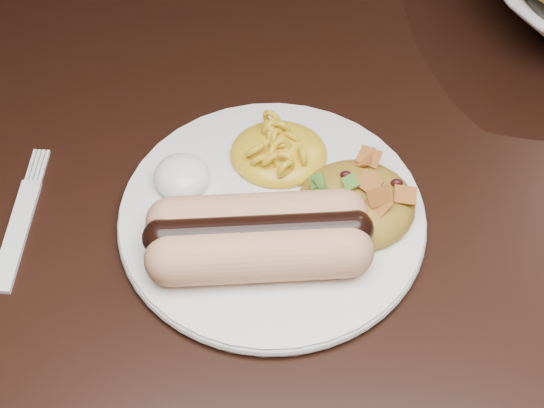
{
  "coord_description": "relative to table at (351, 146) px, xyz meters",
  "views": [
    {
      "loc": [
        -0.05,
        -0.53,
        1.25
      ],
      "look_at": [
        -0.07,
        -0.16,
        0.77
      ],
      "focal_mm": 55.0,
      "sensor_mm": 36.0,
      "label": 1
    }
  ],
  "objects": [
    {
      "name": "fork",
      "position": [
        -0.25,
        -0.19,
        0.09
      ],
      "size": [
        0.02,
        0.13,
        0.0
      ],
      "primitive_type": "cube",
      "rotation": [
        0.0,
        0.0,
        -0.0
      ],
      "color": "white",
      "rests_on": "table"
    },
    {
      "name": "taco_salad",
      "position": [
        -0.01,
        -0.16,
        0.12
      ],
      "size": [
        0.09,
        0.08,
        0.04
      ],
      "rotation": [
        0.0,
        0.0,
        -0.36
      ],
      "color": "#C75B16",
      "rests_on": "plate"
    },
    {
      "name": "sour_cream",
      "position": [
        -0.14,
        -0.14,
        0.12
      ],
      "size": [
        0.06,
        0.06,
        0.03
      ],
      "primitive_type": "ellipsoid",
      "rotation": [
        0.0,
        0.0,
        -0.37
      ],
      "color": "white",
      "rests_on": "plate"
    },
    {
      "name": "table",
      "position": [
        0.0,
        0.0,
        0.0
      ],
      "size": [
        1.6,
        0.9,
        0.75
      ],
      "color": "black",
      "rests_on": "floor"
    },
    {
      "name": "mac_and_cheese",
      "position": [
        -0.06,
        -0.11,
        0.12
      ],
      "size": [
        0.08,
        0.07,
        0.03
      ],
      "primitive_type": "ellipsoid",
      "rotation": [
        0.0,
        0.0,
        0.08
      ],
      "color": "yellow",
      "rests_on": "plate"
    },
    {
      "name": "plate",
      "position": [
        -0.07,
        -0.16,
        0.1
      ],
      "size": [
        0.27,
        0.27,
        0.01
      ],
      "primitive_type": "cylinder",
      "rotation": [
        0.0,
        0.0,
        -0.25
      ],
      "color": "white",
      "rests_on": "table"
    },
    {
      "name": "hotdog",
      "position": [
        -0.07,
        -0.2,
        0.12
      ],
      "size": [
        0.14,
        0.08,
        0.04
      ],
      "rotation": [
        0.0,
        0.0,
        0.11
      ],
      "color": "#E6AC77",
      "rests_on": "plate"
    }
  ]
}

